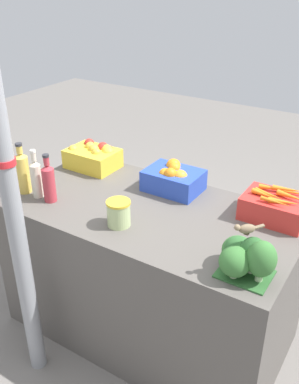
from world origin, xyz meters
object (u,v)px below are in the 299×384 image
at_px(orange_crate, 174,179).
at_px(juice_bottle_cloudy, 36,178).
at_px(broccoli_pile, 245,256).
at_px(pickle_jar, 119,213).
at_px(support_pole, 9,185).
at_px(carrot_crate, 275,207).
at_px(apple_crate, 94,156).
at_px(juice_bottle_ruby, 49,182).
at_px(juice_bottle_golden, 23,172).
at_px(sparrow_bird, 246,229).

height_order(orange_crate, juice_bottle_cloudy, juice_bottle_cloudy).
relative_size(broccoli_pile, pickle_jar, 1.88).
distance_m(support_pole, carrot_crate, 1.31).
height_order(apple_crate, carrot_crate, same).
height_order(orange_crate, juice_bottle_ruby, juice_bottle_ruby).
bearing_deg(juice_bottle_golden, sparrow_bird, -1.51).
bearing_deg(broccoli_pile, apple_crate, 156.97).
xyz_separation_m(orange_crate, broccoli_pile, (0.63, -0.51, 0.02)).
height_order(support_pole, juice_bottle_ruby, support_pole).
distance_m(support_pole, broccoli_pile, 1.08).
relative_size(apple_crate, sparrow_bird, 3.02).
bearing_deg(orange_crate, juice_bottle_golden, -146.02).
height_order(carrot_crate, broccoli_pile, broccoli_pile).
bearing_deg(orange_crate, apple_crate, 179.11).
bearing_deg(juice_bottle_cloudy, carrot_crate, 21.78).
height_order(support_pole, juice_bottle_golden, support_pole).
height_order(carrot_crate, pickle_jar, carrot_crate).
relative_size(juice_bottle_golden, pickle_jar, 2.23).
distance_m(apple_crate, sparrow_bird, 1.33).
height_order(broccoli_pile, pickle_jar, broccoli_pile).
bearing_deg(juice_bottle_cloudy, support_pole, -58.04).
distance_m(apple_crate, broccoli_pile, 1.33).
relative_size(juice_bottle_golden, juice_bottle_cloudy, 1.06).
bearing_deg(apple_crate, orange_crate, -0.89).
bearing_deg(sparrow_bird, apple_crate, -67.38).
xyz_separation_m(juice_bottle_ruby, sparrow_bird, (1.13, -0.04, 0.11)).
bearing_deg(support_pole, broccoli_pile, 18.03).
bearing_deg(sparrow_bird, juice_bottle_cloudy, -45.68).
xyz_separation_m(juice_bottle_cloudy, juice_bottle_ruby, (0.09, -0.00, -0.00)).
bearing_deg(juice_bottle_cloudy, apple_crate, 88.57).
bearing_deg(carrot_crate, apple_crate, 179.58).
bearing_deg(broccoli_pile, orange_crate, 141.03).
height_order(carrot_crate, juice_bottle_cloudy, juice_bottle_cloudy).
xyz_separation_m(support_pole, pickle_jar, (0.34, 0.36, -0.22)).
distance_m(juice_bottle_ruby, sparrow_bird, 1.14).
bearing_deg(apple_crate, pickle_jar, -41.62).
bearing_deg(broccoli_pile, juice_bottle_golden, 178.64).
relative_size(support_pole, pickle_jar, 17.01).
height_order(support_pole, broccoli_pile, support_pole).
bearing_deg(sparrow_bird, juice_bottle_golden, -45.55).
relative_size(broccoli_pile, sparrow_bird, 2.39).
bearing_deg(juice_bottle_golden, broccoli_pile, -1.36).
bearing_deg(support_pole, sparrow_bird, 18.04).
bearing_deg(pickle_jar, orange_crate, 85.11).
bearing_deg(pickle_jar, juice_bottle_golden, 179.89).
relative_size(broccoli_pile, juice_bottle_cloudy, 0.89).
relative_size(apple_crate, pickle_jar, 2.37).
distance_m(juice_bottle_golden, sparrow_bird, 1.34).
bearing_deg(juice_bottle_cloudy, sparrow_bird, -1.65).
distance_m(orange_crate, broccoli_pile, 0.82).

